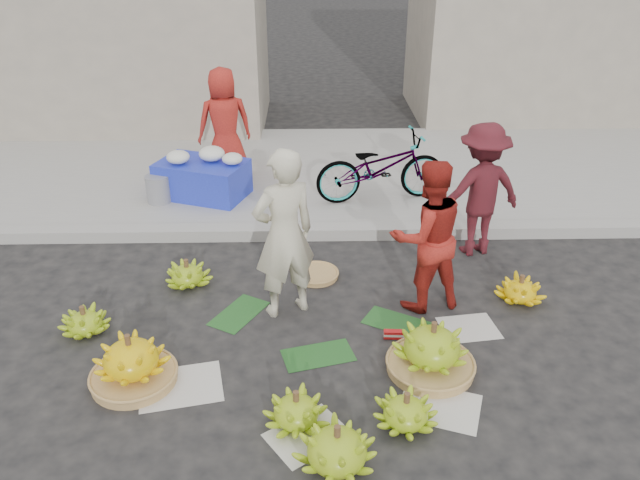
{
  "coord_description": "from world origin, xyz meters",
  "views": [
    {
      "loc": [
        -0.18,
        -4.83,
        3.64
      ],
      "look_at": [
        -0.06,
        0.78,
        0.7
      ],
      "focal_mm": 35.0,
      "sensor_mm": 36.0,
      "label": 1
    }
  ],
  "objects_px": {
    "banana_bunch_4": "(432,349)",
    "flower_table": "(203,176)",
    "bicycle": "(381,167)",
    "vendor_cream": "(284,235)",
    "banana_bunch_0": "(131,362)"
  },
  "relations": [
    {
      "from": "banana_bunch_4",
      "to": "vendor_cream",
      "type": "relative_size",
      "value": 0.44
    },
    {
      "from": "banana_bunch_4",
      "to": "vendor_cream",
      "type": "bearing_deg",
      "value": 143.22
    },
    {
      "from": "banana_bunch_4",
      "to": "bicycle",
      "type": "bearing_deg",
      "value": 91.43
    },
    {
      "from": "banana_bunch_0",
      "to": "bicycle",
      "type": "height_order",
      "value": "bicycle"
    },
    {
      "from": "banana_bunch_4",
      "to": "flower_table",
      "type": "height_order",
      "value": "flower_table"
    },
    {
      "from": "banana_bunch_0",
      "to": "vendor_cream",
      "type": "height_order",
      "value": "vendor_cream"
    },
    {
      "from": "banana_bunch_4",
      "to": "flower_table",
      "type": "relative_size",
      "value": 0.57
    },
    {
      "from": "flower_table",
      "to": "bicycle",
      "type": "distance_m",
      "value": 2.46
    },
    {
      "from": "flower_table",
      "to": "bicycle",
      "type": "relative_size",
      "value": 0.76
    },
    {
      "from": "banana_bunch_0",
      "to": "banana_bunch_4",
      "type": "distance_m",
      "value": 2.62
    },
    {
      "from": "vendor_cream",
      "to": "flower_table",
      "type": "height_order",
      "value": "vendor_cream"
    },
    {
      "from": "vendor_cream",
      "to": "bicycle",
      "type": "distance_m",
      "value": 2.84
    },
    {
      "from": "banana_bunch_4",
      "to": "vendor_cream",
      "type": "height_order",
      "value": "vendor_cream"
    },
    {
      "from": "banana_bunch_0",
      "to": "bicycle",
      "type": "xyz_separation_m",
      "value": [
        2.53,
        3.62,
        0.37
      ]
    },
    {
      "from": "vendor_cream",
      "to": "flower_table",
      "type": "bearing_deg",
      "value": -90.94
    }
  ]
}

